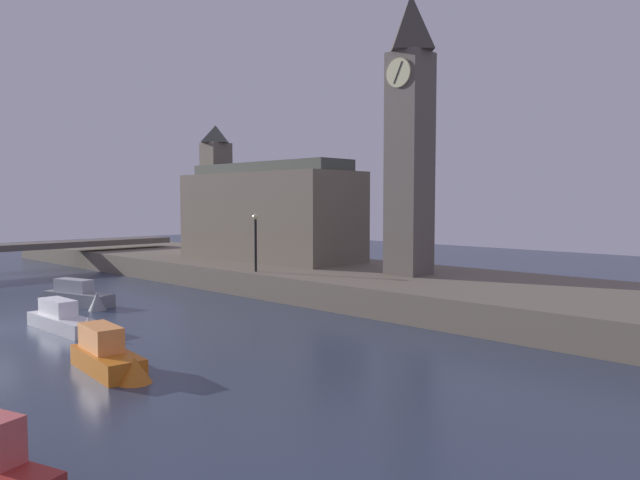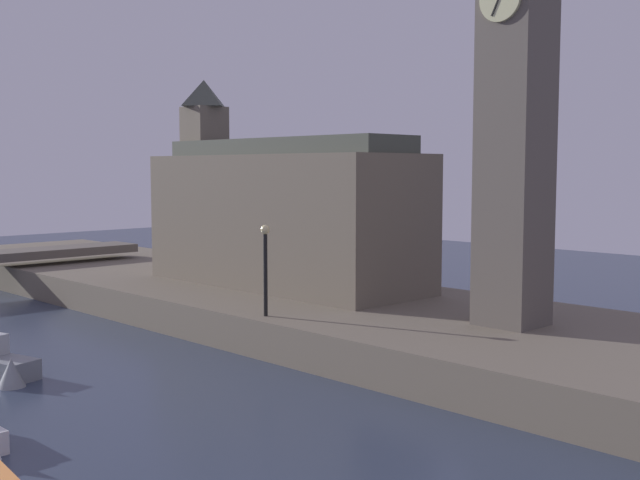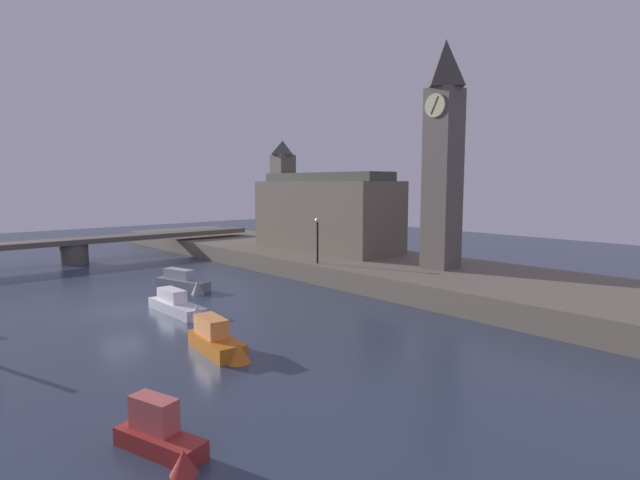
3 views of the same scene
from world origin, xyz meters
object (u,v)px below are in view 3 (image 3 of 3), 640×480
(clock_tower, at_px, (443,152))
(boat_cruiser_grey, at_px, (185,283))
(boat_dinghy_red, at_px, (162,437))
(boat_patrol_orange, at_px, (219,342))
(parliament_hall, at_px, (323,211))
(boat_ferry_white, at_px, (180,307))
(streetlamp, at_px, (317,235))

(clock_tower, bearing_deg, boat_cruiser_grey, -129.22)
(clock_tower, distance_m, boat_dinghy_red, 28.24)
(boat_cruiser_grey, bearing_deg, clock_tower, 50.78)
(clock_tower, distance_m, boat_cruiser_grey, 21.01)
(clock_tower, xyz_separation_m, boat_patrol_orange, (1.76, -19.69, -9.40))
(parliament_hall, height_order, boat_patrol_orange, parliament_hall)
(boat_ferry_white, height_order, boat_dinghy_red, boat_dinghy_red)
(boat_ferry_white, bearing_deg, boat_cruiser_grey, 151.14)
(boat_patrol_orange, bearing_deg, parliament_hall, 127.37)
(boat_ferry_white, bearing_deg, streetlamp, 98.34)
(boat_dinghy_red, height_order, boat_cruiser_grey, boat_dinghy_red)
(parliament_hall, distance_m, streetlamp, 8.79)
(boat_cruiser_grey, bearing_deg, parliament_hall, 97.26)
(boat_dinghy_red, bearing_deg, streetlamp, 128.42)
(clock_tower, relative_size, boat_ferry_white, 2.92)
(clock_tower, bearing_deg, parliament_hall, 177.02)
(boat_dinghy_red, relative_size, boat_patrol_orange, 0.80)
(parliament_hall, xyz_separation_m, boat_cruiser_grey, (1.95, -15.27, -4.55))
(boat_ferry_white, xyz_separation_m, boat_patrol_orange, (7.57, -1.80, 0.10))
(boat_ferry_white, bearing_deg, boat_patrol_orange, -13.36)
(clock_tower, xyz_separation_m, boat_dinghy_red, (8.17, -25.33, -9.43))
(boat_dinghy_red, bearing_deg, boat_ferry_white, 151.98)
(boat_ferry_white, relative_size, boat_patrol_orange, 1.25)
(clock_tower, distance_m, streetlamp, 11.22)
(boat_dinghy_red, relative_size, boat_cruiser_grey, 0.67)
(parliament_hall, bearing_deg, boat_patrol_orange, -52.63)
(boat_ferry_white, bearing_deg, boat_dinghy_red, -28.02)
(boat_dinghy_red, bearing_deg, boat_cruiser_grey, 151.73)
(parliament_hall, distance_m, boat_patrol_orange, 26.07)
(boat_cruiser_grey, bearing_deg, boat_ferry_white, -28.86)
(parliament_hall, relative_size, boat_dinghy_red, 4.24)
(parliament_hall, relative_size, boat_ferry_white, 2.71)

